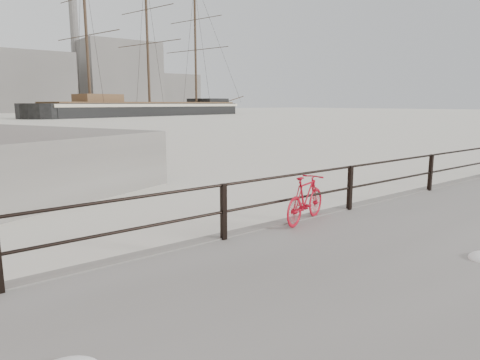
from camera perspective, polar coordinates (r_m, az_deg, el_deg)
ground at (r=10.18m, az=13.56°, el=-5.59°), size 400.00×400.00×0.00m
guardrail at (r=9.90m, az=14.45°, el=-1.02°), size 28.00×0.10×1.00m
bicycle at (r=8.69m, az=8.74°, el=-2.49°), size 1.59×0.72×0.96m
barque_black at (r=98.69m, az=-11.89°, el=8.39°), size 67.51×34.74×36.16m
industrial_west at (r=148.78m, az=-27.85°, el=11.45°), size 32.00×18.00×18.00m
industrial_mid at (r=163.81m, az=-15.87°, el=13.06°), size 26.00×20.00×24.00m
industrial_east at (r=178.09m, az=-9.43°, el=11.43°), size 20.00×16.00×14.00m
smokestack at (r=164.90m, az=-21.09°, el=16.24°), size 2.80×2.80×44.00m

